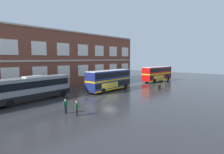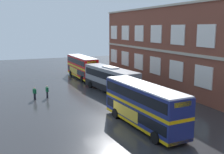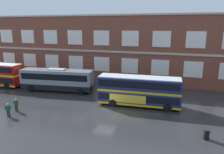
{
  "view_description": "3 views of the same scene",
  "coord_description": "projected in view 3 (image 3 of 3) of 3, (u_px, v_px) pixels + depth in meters",
  "views": [
    {
      "loc": [
        -22.44,
        -21.11,
        6.45
      ],
      "look_at": [
        2.17,
        1.4,
        2.99
      ],
      "focal_mm": 28.92,
      "sensor_mm": 36.0,
      "label": 1
    },
    {
      "loc": [
        25.43,
        -9.03,
        9.37
      ],
      "look_at": [
        -1.52,
        2.44,
        4.04
      ],
      "focal_mm": 43.45,
      "sensor_mm": 36.0,
      "label": 2
    },
    {
      "loc": [
        8.7,
        -23.84,
        10.71
      ],
      "look_at": [
        -0.12,
        3.5,
        3.75
      ],
      "focal_mm": 34.3,
      "sensor_mm": 36.0,
      "label": 3
    }
  ],
  "objects": [
    {
      "name": "station_litter_bin",
      "position": [
        206.0,
        134.0,
        20.53
      ],
      "size": [
        0.6,
        0.6,
        1.03
      ],
      "color": "black",
      "rests_on": "ground"
    },
    {
      "name": "second_passenger",
      "position": [
        8.0,
        109.0,
        25.63
      ],
      "size": [
        0.56,
        0.48,
        1.7
      ],
      "color": "black",
      "rests_on": "ground"
    },
    {
      "name": "ground_plane",
      "position": [
        109.0,
        106.0,
        29.02
      ],
      "size": [
        120.0,
        120.0,
        0.0
      ],
      "primitive_type": "plane",
      "color": "#2B2B2D"
    },
    {
      "name": "waiting_passenger",
      "position": [
        16.0,
        104.0,
        27.3
      ],
      "size": [
        0.63,
        0.36,
        1.7
      ],
      "color": "black",
      "rests_on": "ground"
    },
    {
      "name": "brick_terminal_building",
      "position": [
        121.0,
        48.0,
        43.18
      ],
      "size": [
        54.82,
        8.19,
        12.68
      ],
      "color": "brown",
      "rests_on": "ground"
    },
    {
      "name": "double_decker_middle",
      "position": [
        139.0,
        91.0,
        28.77
      ],
      "size": [
        11.13,
        3.35,
        4.07
      ],
      "color": "navy",
      "rests_on": "ground"
    },
    {
      "name": "touring_coach",
      "position": [
        57.0,
        80.0,
        35.4
      ],
      "size": [
        12.23,
        4.07,
        3.8
      ],
      "color": "gray",
      "rests_on": "ground"
    }
  ]
}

